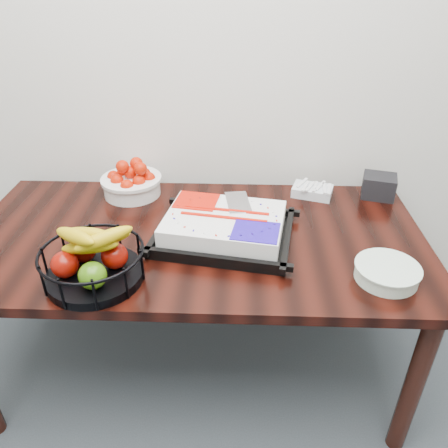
{
  "coord_description": "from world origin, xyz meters",
  "views": [
    {
      "loc": [
        0.17,
        0.56,
        1.68
      ],
      "look_at": [
        0.12,
        1.95,
        0.83
      ],
      "focal_mm": 35.0,
      "sensor_mm": 36.0,
      "label": 1
    }
  ],
  "objects_px": {
    "plate_stack": "(387,273)",
    "napkin_box": "(379,186)",
    "tangerine_bowl": "(131,179)",
    "cake_tray": "(224,227)",
    "fruit_basket": "(93,261)",
    "table": "(196,252)"
  },
  "relations": [
    {
      "from": "plate_stack",
      "to": "fruit_basket",
      "type": "bearing_deg",
      "value": -177.74
    },
    {
      "from": "cake_tray",
      "to": "fruit_basket",
      "type": "height_order",
      "value": "fruit_basket"
    },
    {
      "from": "plate_stack",
      "to": "cake_tray",
      "type": "bearing_deg",
      "value": 157.03
    },
    {
      "from": "cake_tray",
      "to": "napkin_box",
      "type": "xyz_separation_m",
      "value": [
        0.68,
        0.37,
        0.0
      ]
    },
    {
      "from": "plate_stack",
      "to": "napkin_box",
      "type": "height_order",
      "value": "napkin_box"
    },
    {
      "from": "cake_tray",
      "to": "fruit_basket",
      "type": "xyz_separation_m",
      "value": [
        -0.43,
        -0.27,
        0.03
      ]
    },
    {
      "from": "plate_stack",
      "to": "napkin_box",
      "type": "distance_m",
      "value": 0.62
    },
    {
      "from": "cake_tray",
      "to": "plate_stack",
      "type": "distance_m",
      "value": 0.6
    },
    {
      "from": "fruit_basket",
      "to": "napkin_box",
      "type": "relative_size",
      "value": 2.42
    },
    {
      "from": "plate_stack",
      "to": "napkin_box",
      "type": "relative_size",
      "value": 1.54
    },
    {
      "from": "plate_stack",
      "to": "napkin_box",
      "type": "xyz_separation_m",
      "value": [
        0.13,
        0.61,
        0.02
      ]
    },
    {
      "from": "tangerine_bowl",
      "to": "fruit_basket",
      "type": "xyz_separation_m",
      "value": [
        0.01,
        -0.62,
        0.0
      ]
    },
    {
      "from": "cake_tray",
      "to": "plate_stack",
      "type": "xyz_separation_m",
      "value": [
        0.56,
        -0.24,
        -0.02
      ]
    },
    {
      "from": "cake_tray",
      "to": "napkin_box",
      "type": "height_order",
      "value": "cake_tray"
    },
    {
      "from": "napkin_box",
      "to": "fruit_basket",
      "type": "bearing_deg",
      "value": -149.81
    },
    {
      "from": "tangerine_bowl",
      "to": "plate_stack",
      "type": "distance_m",
      "value": 1.15
    },
    {
      "from": "tangerine_bowl",
      "to": "plate_stack",
      "type": "bearing_deg",
      "value": -30.5
    },
    {
      "from": "fruit_basket",
      "to": "napkin_box",
      "type": "bearing_deg",
      "value": 30.19
    },
    {
      "from": "fruit_basket",
      "to": "tangerine_bowl",
      "type": "bearing_deg",
      "value": 90.91
    },
    {
      "from": "table",
      "to": "napkin_box",
      "type": "distance_m",
      "value": 0.88
    },
    {
      "from": "tangerine_bowl",
      "to": "napkin_box",
      "type": "bearing_deg",
      "value": 1.15
    },
    {
      "from": "fruit_basket",
      "to": "table",
      "type": "bearing_deg",
      "value": 43.7
    }
  ]
}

